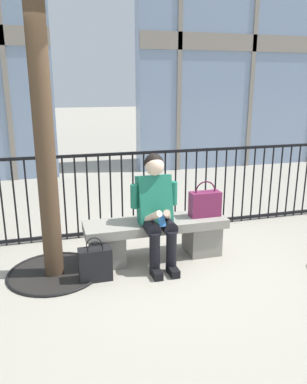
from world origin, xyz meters
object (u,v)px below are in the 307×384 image
at_px(seated_person_with_phone, 156,207).
at_px(handbag_on_bench, 205,203).
at_px(shopping_bag, 95,264).
at_px(stone_bench, 156,235).

xyz_separation_m(seated_person_with_phone, handbag_on_bench, (0.61, 0.12, -0.05)).
relative_size(handbag_on_bench, shopping_bag, 0.94).
height_order(seated_person_with_phone, handbag_on_bench, seated_person_with_phone).
xyz_separation_m(stone_bench, seated_person_with_phone, (-0.03, -0.13, 0.38)).
height_order(handbag_on_bench, shopping_bag, handbag_on_bench).
relative_size(stone_bench, shopping_bag, 3.65).
xyz_separation_m(seated_person_with_phone, shopping_bag, (-0.70, -0.21, -0.47)).
distance_m(handbag_on_bench, shopping_bag, 1.42).
height_order(stone_bench, handbag_on_bench, handbag_on_bench).
bearing_deg(shopping_bag, stone_bench, 24.64).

